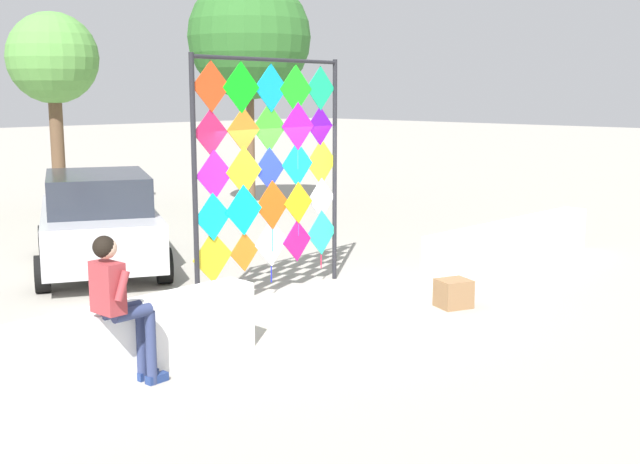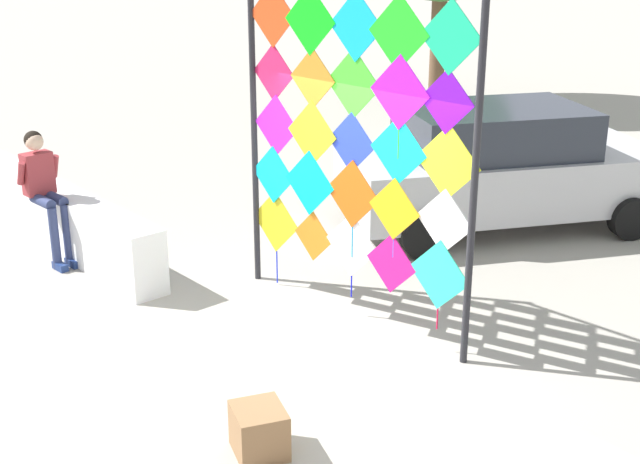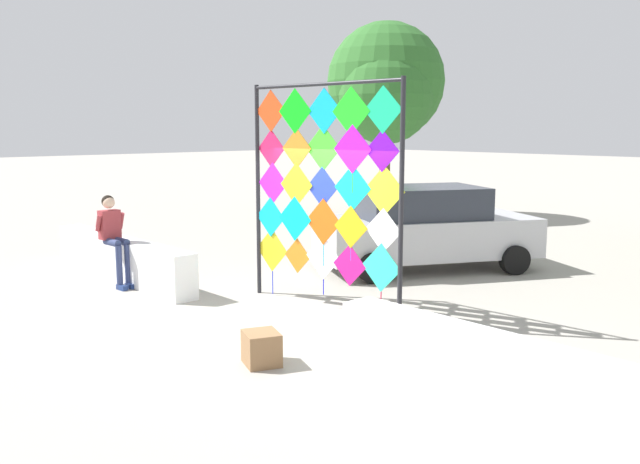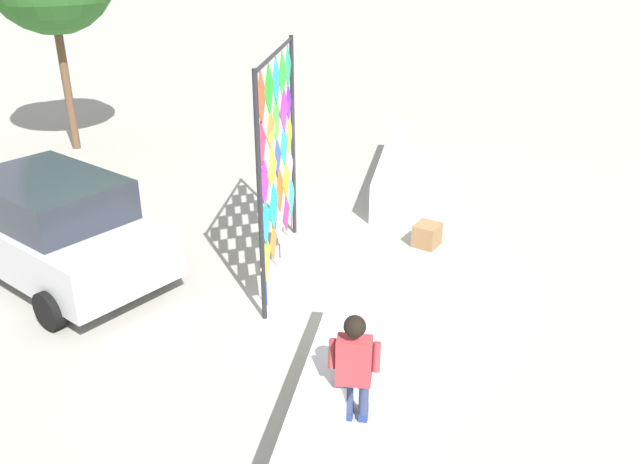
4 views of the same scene
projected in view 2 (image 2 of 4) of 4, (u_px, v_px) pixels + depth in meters
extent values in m
plane|color=#9E998E|center=(292.00, 348.00, 8.75)|extent=(120.00, 120.00, 0.00)
cube|color=white|center=(59.00, 216.00, 11.35)|extent=(4.65, 0.45, 0.78)
cylinder|color=#232328|center=(254.00, 134.00, 9.82)|extent=(0.07, 0.07, 3.52)
cylinder|color=#232328|center=(474.00, 188.00, 7.88)|extent=(0.07, 0.07, 3.52)
cube|color=yellow|center=(276.00, 221.00, 9.97)|extent=(0.73, 0.08, 0.73)
cylinder|color=#162DE5|center=(277.00, 267.00, 10.17)|extent=(0.02, 0.02, 0.40)
cube|color=orange|center=(313.00, 236.00, 9.58)|extent=(0.57, 0.06, 0.57)
cube|color=white|center=(351.00, 245.00, 9.19)|extent=(0.71, 0.07, 0.71)
cylinder|color=#161DE5|center=(351.00, 286.00, 9.36)|extent=(0.02, 0.02, 0.25)
cube|color=#CF157B|center=(391.00, 263.00, 8.83)|extent=(0.64, 0.07, 0.64)
cube|color=#2BDBB6|center=(439.00, 275.00, 8.42)|extent=(0.72, 0.07, 0.72)
cylinder|color=#E51642|center=(437.00, 319.00, 8.59)|extent=(0.02, 0.02, 0.22)
cube|color=#0CC1EA|center=(273.00, 175.00, 9.76)|extent=(0.66, 0.07, 0.66)
cube|color=#08F4E4|center=(309.00, 183.00, 9.37)|extent=(0.72, 0.07, 0.72)
cube|color=#D95411|center=(352.00, 194.00, 8.97)|extent=(0.72, 0.07, 0.73)
cylinder|color=#169FE5|center=(352.00, 242.00, 9.16)|extent=(0.02, 0.02, 0.34)
cube|color=#F0AC14|center=(394.00, 209.00, 8.60)|extent=(0.64, 0.07, 0.64)
cylinder|color=blue|center=(393.00, 248.00, 8.75)|extent=(0.02, 0.02, 0.19)
cube|color=white|center=(444.00, 222.00, 8.24)|extent=(0.65, 0.07, 0.65)
cylinder|color=#E5164A|center=(442.00, 269.00, 8.41)|extent=(0.02, 0.02, 0.32)
cube|color=#C81FE8|center=(276.00, 125.00, 9.53)|extent=(0.67, 0.07, 0.67)
cube|color=#CBCF21|center=(312.00, 133.00, 9.16)|extent=(0.70, 0.07, 0.70)
cylinder|color=#1B16E5|center=(313.00, 180.00, 9.35)|extent=(0.02, 0.02, 0.31)
cube|color=blue|center=(351.00, 143.00, 8.83)|extent=(0.63, 0.07, 0.63)
cylinder|color=yellow|center=(351.00, 184.00, 8.98)|extent=(0.02, 0.02, 0.24)
cube|color=#10EDE2|center=(398.00, 151.00, 8.41)|extent=(0.69, 0.07, 0.69)
cube|color=#ECF928|center=(448.00, 163.00, 8.04)|extent=(0.73, 0.08, 0.73)
cube|color=#E71F5A|center=(274.00, 73.00, 9.38)|extent=(0.62, 0.07, 0.62)
cylinder|color=#16E5A8|center=(275.00, 115.00, 9.54)|extent=(0.02, 0.02, 0.30)
cube|color=orange|center=(312.00, 79.00, 8.97)|extent=(0.63, 0.07, 0.64)
cylinder|color=blue|center=(313.00, 120.00, 9.12)|extent=(0.02, 0.02, 0.23)
cube|color=#45EE31|center=(353.00, 84.00, 8.62)|extent=(0.71, 0.07, 0.71)
cylinder|color=#CE16E5|center=(353.00, 130.00, 8.79)|extent=(0.02, 0.02, 0.23)
cube|color=#BE1ADB|center=(400.00, 92.00, 8.21)|extent=(0.72, 0.07, 0.72)
cylinder|color=#36E516|center=(399.00, 144.00, 8.39)|extent=(0.02, 0.02, 0.29)
cube|color=#6F0FD0|center=(447.00, 102.00, 7.87)|extent=(0.60, 0.06, 0.61)
cube|color=#ED4519|center=(272.00, 15.00, 9.15)|extent=(0.68, 0.07, 0.68)
cube|color=#0FF218|center=(310.00, 20.00, 8.79)|extent=(0.70, 0.07, 0.71)
cube|color=#0FB4F1|center=(356.00, 26.00, 8.39)|extent=(0.69, 0.07, 0.69)
cube|color=#20F922|center=(399.00, 33.00, 8.05)|extent=(0.72, 0.07, 0.72)
cube|color=#17CC86|center=(451.00, 37.00, 7.66)|extent=(0.67, 0.07, 0.68)
cylinder|color=#E51667|center=(448.00, 93.00, 7.84)|extent=(0.02, 0.02, 0.32)
cylinder|color=navy|center=(55.00, 238.00, 10.58)|extent=(0.11, 0.11, 0.78)
cylinder|color=navy|center=(42.00, 201.00, 10.58)|extent=(0.44, 0.15, 0.13)
cube|color=navy|center=(60.00, 266.00, 10.66)|extent=(0.25, 0.11, 0.09)
cylinder|color=navy|center=(68.00, 235.00, 10.69)|extent=(0.11, 0.11, 0.78)
cylinder|color=navy|center=(55.00, 198.00, 10.69)|extent=(0.44, 0.15, 0.13)
cube|color=navy|center=(73.00, 263.00, 10.77)|extent=(0.25, 0.11, 0.09)
cube|color=#993338|center=(38.00, 173.00, 10.68)|extent=(0.22, 0.37, 0.52)
sphere|color=#DBB293|center=(34.00, 141.00, 10.54)|extent=(0.22, 0.22, 0.22)
sphere|color=black|center=(33.00, 140.00, 10.55)|extent=(0.22, 0.22, 0.22)
cylinder|color=#993338|center=(21.00, 173.00, 10.50)|extent=(0.18, 0.09, 0.31)
cylinder|color=#993338|center=(55.00, 166.00, 10.79)|extent=(0.18, 0.09, 0.31)
cube|color=#B7B7BC|center=(501.00, 178.00, 11.99)|extent=(3.61, 4.66, 0.77)
cube|color=#282D38|center=(494.00, 130.00, 11.72)|extent=(2.55, 2.88, 0.61)
cylinder|color=black|center=(563.00, 179.00, 13.29)|extent=(0.46, 0.61, 0.57)
cylinder|color=black|center=(630.00, 218.00, 11.61)|extent=(0.46, 0.61, 0.57)
cylinder|color=black|center=(379.00, 193.00, 12.64)|extent=(0.46, 0.61, 0.57)
cylinder|color=black|center=(422.00, 236.00, 10.96)|extent=(0.46, 0.61, 0.57)
cube|color=olive|center=(259.00, 431.00, 6.99)|extent=(0.56, 0.54, 0.40)
cylinder|color=brown|center=(438.00, 32.00, 19.65)|extent=(0.35, 0.35, 3.15)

